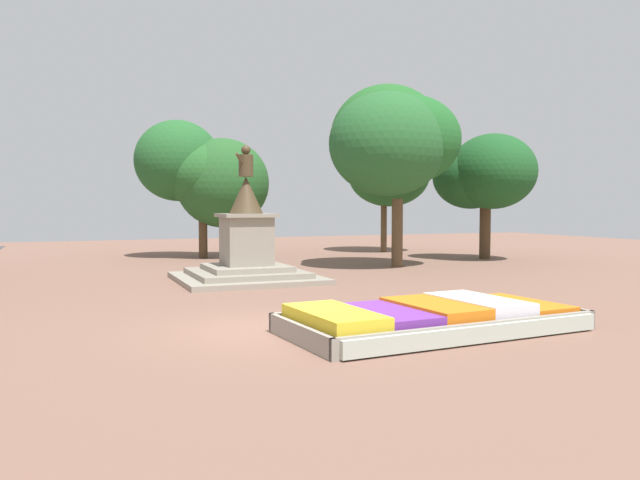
{
  "coord_description": "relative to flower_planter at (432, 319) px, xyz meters",
  "views": [
    {
      "loc": [
        -3.76,
        -12.25,
        2.56
      ],
      "look_at": [
        2.6,
        3.29,
        1.64
      ],
      "focal_mm": 35.0,
      "sensor_mm": 36.0,
      "label": 1
    }
  ],
  "objects": [
    {
      "name": "flower_planter",
      "position": [
        0.0,
        0.0,
        0.0
      ],
      "size": [
        6.33,
        3.29,
        0.6
      ],
      "color": "#38281C",
      "rests_on": "ground_plane"
    },
    {
      "name": "park_tree_far_right",
      "position": [
        5.77,
        12.12,
        4.98
      ],
      "size": [
        5.71,
        5.35,
        7.66
      ],
      "color": "brown",
      "rests_on": "ground_plane"
    },
    {
      "name": "statue_monument",
      "position": [
        -1.18,
        9.76,
        0.72
      ],
      "size": [
        4.62,
        4.62,
        4.6
      ],
      "color": "gray",
      "rests_on": "ground_plane"
    },
    {
      "name": "ground_plane",
      "position": [
        -3.12,
        1.49,
        -0.26
      ],
      "size": [
        72.57,
        72.57,
        0.0
      ],
      "primitive_type": "plane",
      "color": "brown"
    },
    {
      "name": "park_tree_far_left",
      "position": [
        9.75,
        19.87,
        4.46
      ],
      "size": [
        4.64,
        5.01,
        7.14
      ],
      "color": "brown",
      "rests_on": "ground_plane"
    },
    {
      "name": "park_tree_mid_canopy",
      "position": [
        11.46,
        13.64,
        3.8
      ],
      "size": [
        4.35,
        4.85,
        5.93
      ],
      "color": "#4C3823",
      "rests_on": "ground_plane"
    },
    {
      "name": "park_tree_behind_statue",
      "position": [
        -0.53,
        19.86,
        3.87
      ],
      "size": [
        6.41,
        5.11,
        6.76
      ],
      "color": "#4C3823",
      "rests_on": "ground_plane"
    }
  ]
}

